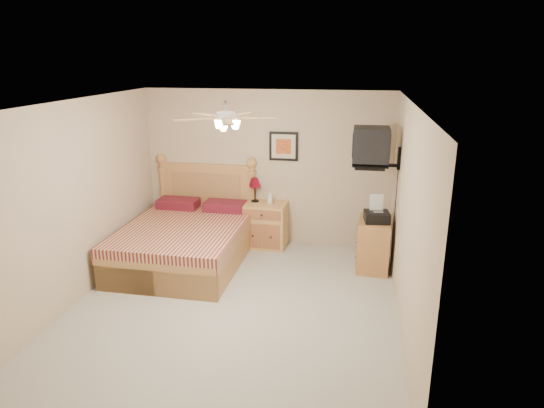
{
  "coord_description": "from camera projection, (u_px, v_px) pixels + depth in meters",
  "views": [
    {
      "loc": [
        1.39,
        -5.29,
        3.01
      ],
      "look_at": [
        0.31,
        0.9,
        1.07
      ],
      "focal_mm": 32.0,
      "sensor_mm": 36.0,
      "label": 1
    }
  ],
  "objects": [
    {
      "name": "floor",
      "position": [
        235.0,
        304.0,
        6.1
      ],
      "size": [
        4.5,
        4.5,
        0.0
      ],
      "primitive_type": "plane",
      "color": "#A6A296",
      "rests_on": "ground"
    },
    {
      "name": "ceiling",
      "position": [
        230.0,
        103.0,
        5.36
      ],
      "size": [
        4.0,
        4.5,
        0.04
      ],
      "primitive_type": "cube",
      "color": "white",
      "rests_on": "ground"
    },
    {
      "name": "wall_back",
      "position": [
        267.0,
        168.0,
        7.85
      ],
      "size": [
        4.0,
        0.04,
        2.5
      ],
      "primitive_type": "cube",
      "color": "#C1AC8E",
      "rests_on": "ground"
    },
    {
      "name": "wall_front",
      "position": [
        158.0,
        301.0,
        3.61
      ],
      "size": [
        4.0,
        0.04,
        2.5
      ],
      "primitive_type": "cube",
      "color": "#C1AC8E",
      "rests_on": "ground"
    },
    {
      "name": "wall_left",
      "position": [
        78.0,
        202.0,
        6.06
      ],
      "size": [
        0.04,
        4.5,
        2.5
      ],
      "primitive_type": "cube",
      "color": "#C1AC8E",
      "rests_on": "ground"
    },
    {
      "name": "wall_right",
      "position": [
        407.0,
        220.0,
        5.4
      ],
      "size": [
        0.04,
        4.5,
        2.5
      ],
      "primitive_type": "cube",
      "color": "#C1AC8E",
      "rests_on": "ground"
    },
    {
      "name": "bed",
      "position": [
        183.0,
        218.0,
        7.12
      ],
      "size": [
        1.73,
        2.24,
        1.43
      ],
      "primitive_type": null,
      "rotation": [
        0.0,
        0.0,
        -0.02
      ],
      "color": "#AF7A4C",
      "rests_on": "ground"
    },
    {
      "name": "nightstand",
      "position": [
        266.0,
        225.0,
        7.88
      ],
      "size": [
        0.69,
        0.53,
        0.72
      ],
      "primitive_type": "cube",
      "rotation": [
        0.0,
        0.0,
        -0.04
      ],
      "color": "tan",
      "rests_on": "ground"
    },
    {
      "name": "table_lamp",
      "position": [
        255.0,
        190.0,
        7.82
      ],
      "size": [
        0.25,
        0.25,
        0.39
      ],
      "primitive_type": null,
      "rotation": [
        0.0,
        0.0,
        -0.21
      ],
      "color": "#630415",
      "rests_on": "nightstand"
    },
    {
      "name": "lotion_bottle",
      "position": [
        270.0,
        197.0,
        7.74
      ],
      "size": [
        0.1,
        0.1,
        0.21
      ],
      "primitive_type": "imported",
      "rotation": [
        0.0,
        0.0,
        0.28
      ],
      "color": "white",
      "rests_on": "nightstand"
    },
    {
      "name": "framed_picture",
      "position": [
        284.0,
        146.0,
        7.68
      ],
      "size": [
        0.46,
        0.04,
        0.46
      ],
      "primitive_type": "cube",
      "color": "black",
      "rests_on": "wall_back"
    },
    {
      "name": "dresser",
      "position": [
        374.0,
        244.0,
        7.03
      ],
      "size": [
        0.49,
        0.67,
        0.76
      ],
      "primitive_type": "cube",
      "rotation": [
        0.0,
        0.0,
        -0.07
      ],
      "color": "#A57338",
      "rests_on": "ground"
    },
    {
      "name": "fax_machine",
      "position": [
        377.0,
        209.0,
        6.79
      ],
      "size": [
        0.38,
        0.4,
        0.36
      ],
      "primitive_type": null,
      "rotation": [
        0.0,
        0.0,
        0.11
      ],
      "color": "black",
      "rests_on": "dresser"
    },
    {
      "name": "magazine_lower",
      "position": [
        373.0,
        213.0,
        7.15
      ],
      "size": [
        0.24,
        0.29,
        0.02
      ],
      "primitive_type": "imported",
      "rotation": [
        0.0,
        0.0,
        -0.17
      ],
      "color": "#B1A48F",
      "rests_on": "dresser"
    },
    {
      "name": "magazine_upper",
      "position": [
        373.0,
        211.0,
        7.17
      ],
      "size": [
        0.2,
        0.26,
        0.02
      ],
      "primitive_type": "imported",
      "rotation": [
        0.0,
        0.0,
        0.03
      ],
      "color": "gray",
      "rests_on": "magazine_lower"
    },
    {
      "name": "wall_tv",
      "position": [
        382.0,
        148.0,
        6.54
      ],
      "size": [
        0.56,
        0.46,
        0.58
      ],
      "primitive_type": null,
      "color": "black",
      "rests_on": "wall_right"
    },
    {
      "name": "ceiling_fan",
      "position": [
        226.0,
        118.0,
        5.22
      ],
      "size": [
        1.14,
        1.14,
        0.28
      ],
      "primitive_type": null,
      "color": "silver",
      "rests_on": "ceiling"
    }
  ]
}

